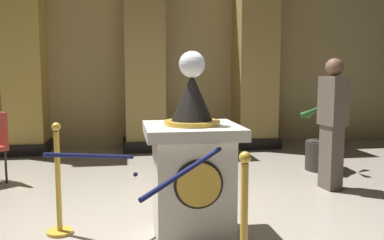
{
  "coord_description": "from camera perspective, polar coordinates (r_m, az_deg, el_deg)",
  "views": [
    {
      "loc": [
        -0.4,
        -3.89,
        1.5
      ],
      "look_at": [
        0.2,
        -0.22,
        1.07
      ],
      "focal_mm": 39.44,
      "sensor_mm": 36.0,
      "label": 1
    }
  ],
  "objects": [
    {
      "name": "ground_plane",
      "position": [
        4.19,
        -3.22,
        -14.41
      ],
      "size": [
        10.91,
        10.91,
        0.0
      ],
      "primitive_type": "plane",
      "color": "#9E9384"
    },
    {
      "name": "back_wall",
      "position": [
        8.55,
        -6.63,
        10.02
      ],
      "size": [
        10.91,
        0.16,
        4.03
      ],
      "primitive_type": "cube",
      "color": "tan",
      "rests_on": "ground_plane"
    },
    {
      "name": "pedestal_clock",
      "position": [
        3.82,
        0.01,
        -6.4
      ],
      "size": [
        0.84,
        0.84,
        1.68
      ],
      "color": "beige",
      "rests_on": "ground_plane"
    },
    {
      "name": "stanchion_near",
      "position": [
        4.13,
        -17.59,
        -9.68
      ],
      "size": [
        0.24,
        0.24,
        1.04
      ],
      "color": "gold",
      "rests_on": "ground_plane"
    },
    {
      "name": "velvet_rope",
      "position": [
        3.33,
        -7.68,
        -5.82
      ],
      "size": [
        1.39,
        1.39,
        0.22
      ],
      "color": "#141947"
    },
    {
      "name": "column_left",
      "position": [
        8.3,
        -21.81,
        9.05
      ],
      "size": [
        0.82,
        0.82,
        3.87
      ],
      "color": "black",
      "rests_on": "ground_plane"
    },
    {
      "name": "column_right",
      "position": [
        8.51,
        8.5,
        9.38
      ],
      "size": [
        0.92,
        0.92,
        3.87
      ],
      "color": "black",
      "rests_on": "ground_plane"
    },
    {
      "name": "column_centre_rear",
      "position": [
        8.12,
        -6.47,
        9.54
      ],
      "size": [
        0.89,
        0.89,
        3.87
      ],
      "color": "black",
      "rests_on": "ground_plane"
    },
    {
      "name": "potted_palm_right",
      "position": [
        6.74,
        17.39,
        -3.75
      ],
      "size": [
        0.76,
        0.71,
        1.09
      ],
      "color": "#2D2823",
      "rests_on": "ground_plane"
    },
    {
      "name": "bystander_guest",
      "position": [
        5.6,
        18.44,
        -0.06
      ],
      "size": [
        0.26,
        0.38,
        1.66
      ],
      "color": "brown",
      "rests_on": "ground_plane"
    }
  ]
}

